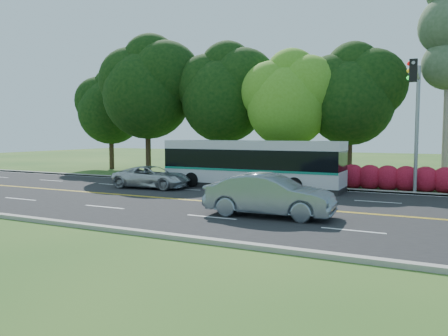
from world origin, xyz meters
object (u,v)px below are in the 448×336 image
at_px(traffic_signal, 416,107).
at_px(sedan, 269,195).
at_px(transit_bus, 251,165).
at_px(suv, 152,177).

distance_m(traffic_signal, sedan, 9.93).
bearing_deg(traffic_signal, transit_bus, 178.17).
distance_m(traffic_signal, transit_bus, 9.65).
height_order(transit_bus, suv, transit_bus).
bearing_deg(transit_bus, traffic_signal, -1.00).
distance_m(sedan, suv, 11.06).
relative_size(traffic_signal, transit_bus, 0.63).
distance_m(transit_bus, sedan, 9.01).
relative_size(transit_bus, suv, 2.31).
bearing_deg(traffic_signal, sedan, -122.91).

